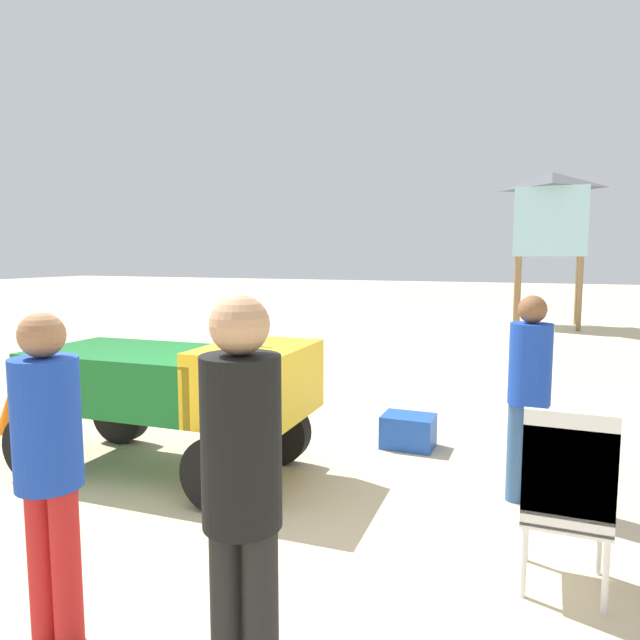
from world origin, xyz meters
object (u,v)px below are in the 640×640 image
Objects in this scene: utility_cart at (175,387)px; stacked_plastic_chairs at (567,485)px; lifeguard_tower at (551,214)px; lifeguard_far_right at (242,484)px; lifeguard_near_center at (48,457)px; traffic_cone_far at (11,410)px; cooler_box at (408,431)px; surfboard_pile at (143,371)px; lifeguard_near_right at (529,385)px.

utility_cart is 2.33× the size of stacked_plastic_chairs.
lifeguard_far_right is at bearing -94.14° from lifeguard_tower.
lifeguard_tower is (1.08, 14.95, 2.02)m from lifeguard_far_right.
lifeguard_near_center is 0.93× the size of lifeguard_far_right.
traffic_cone_far reaches higher than cooler_box.
surfboard_pile is 6.63m from lifeguard_far_right.
lifeguard_near_right is at bearing -39.18° from cooler_box.
lifeguard_tower reaches higher than lifeguard_near_right.
lifeguard_far_right is 5.13m from traffic_cone_far.
lifeguard_tower is (5.54, 10.10, 2.82)m from surfboard_pile.
lifeguard_near_center is at bearing -98.52° from lifeguard_tower.
stacked_plastic_chairs is at bearing -57.15° from cooler_box.
lifeguard_far_right is (-1.24, -1.49, 0.39)m from stacked_plastic_chairs.
utility_cart is at bearing -46.38° from surfboard_pile.
cooler_box is at bearing 39.60° from utility_cart.
utility_cart is 1.58× the size of lifeguard_near_right.
stacked_plastic_chairs is at bearing 50.11° from lifeguard_far_right.
lifeguard_tower is at bearing 61.27° from surfboard_pile.
lifeguard_near_center reaches higher than cooler_box.
stacked_plastic_chairs is 1.29m from lifeguard_near_right.
stacked_plastic_chairs reaches higher than traffic_cone_far.
surfboard_pile is at bearing 132.60° from lifeguard_far_right.
lifeguard_far_right reaches higher than utility_cart.
cooler_box is at bearing -96.32° from lifeguard_tower.
surfboard_pile is 1.64× the size of lifeguard_near_right.
lifeguard_near_right is at bearing -90.41° from lifeguard_tower.
stacked_plastic_chairs is 2.14× the size of cooler_box.
surfboard_pile is 1.61× the size of lifeguard_near_center.
lifeguard_tower reaches higher than stacked_plastic_chairs.
surfboard_pile is 0.65× the size of lifeguard_tower.
utility_cart is 2.98m from lifeguard_near_right.
lifeguard_far_right is (-0.99, -2.72, 0.10)m from lifeguard_near_right.
stacked_plastic_chairs is at bearing -78.62° from lifeguard_near_right.
utility_cart is 5.01× the size of cooler_box.
surfboard_pile is 5.89m from lifeguard_near_right.
lifeguard_near_center reaches higher than utility_cart.
lifeguard_near_right is 5.43m from traffic_cone_far.
utility_cart is at bearing -169.95° from lifeguard_near_right.
stacked_plastic_chairs is at bearing -12.69° from utility_cart.
lifeguard_tower is at bearing 66.21° from traffic_cone_far.
lifeguard_near_center is at bearing 174.83° from lifeguard_far_right.
lifeguard_far_right is 3.78m from cooler_box.
utility_cart is at bearing -103.33° from lifeguard_tower.
utility_cart reaches higher than stacked_plastic_chairs.
surfboard_pile is at bearing 158.73° from lifeguard_near_right.
lifeguard_near_right is (5.45, -2.12, 0.71)m from surfboard_pile.
utility_cart is 1.44× the size of lifeguard_far_right.
stacked_plastic_chairs is 0.67× the size of lifeguard_near_right.
lifeguard_tower is 8.07× the size of cooler_box.
utility_cart is 2.95m from lifeguard_far_right.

